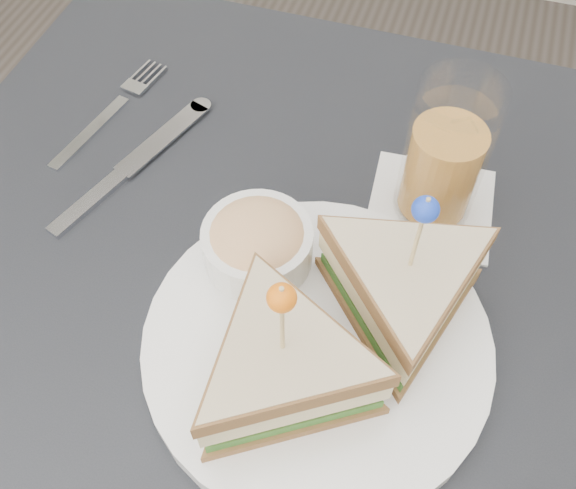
% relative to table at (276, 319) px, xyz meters
% --- Properties ---
extents(table, '(0.80, 0.80, 0.75)m').
position_rel_table_xyz_m(table, '(0.00, 0.00, 0.00)').
color(table, black).
rests_on(table, ground).
extents(plate_meal, '(0.34, 0.33, 0.18)m').
position_rel_table_xyz_m(plate_meal, '(0.07, -0.05, 0.12)').
color(plate_meal, white).
rests_on(plate_meal, table).
extents(cutlery_fork, '(0.06, 0.19, 0.01)m').
position_rel_table_xyz_m(cutlery_fork, '(-0.25, 0.16, 0.08)').
color(cutlery_fork, silver).
rests_on(cutlery_fork, table).
extents(cutlery_knife, '(0.09, 0.23, 0.01)m').
position_rel_table_xyz_m(cutlery_knife, '(-0.19, 0.08, 0.08)').
color(cutlery_knife, silver).
rests_on(cutlery_knife, table).
extents(drink_set, '(0.13, 0.13, 0.16)m').
position_rel_table_xyz_m(drink_set, '(0.12, 0.13, 0.15)').
color(drink_set, white).
rests_on(drink_set, table).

